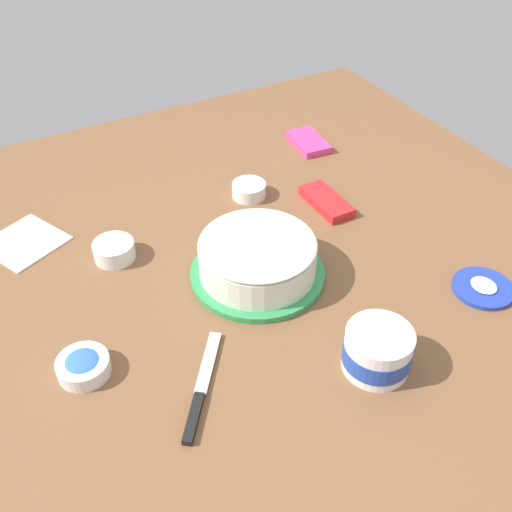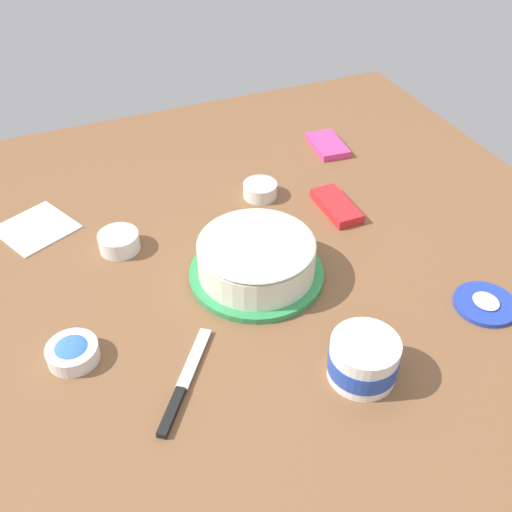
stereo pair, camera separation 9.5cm
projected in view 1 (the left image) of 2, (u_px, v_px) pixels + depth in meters
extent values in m
plane|color=brown|center=(255.00, 265.00, 1.28)|extent=(1.54, 1.54, 0.00)
cylinder|color=#339351|center=(257.00, 273.00, 1.24)|extent=(0.28, 0.28, 0.01)
cylinder|color=pink|center=(257.00, 261.00, 1.22)|extent=(0.22, 0.22, 0.05)
cylinder|color=white|center=(257.00, 259.00, 1.22)|extent=(0.24, 0.24, 0.06)
ellipsoid|color=white|center=(258.00, 244.00, 1.19)|extent=(0.24, 0.24, 0.03)
cylinder|color=white|center=(378.00, 350.00, 1.04)|extent=(0.12, 0.12, 0.08)
cylinder|color=#2347B2|center=(377.00, 352.00, 1.04)|extent=(0.12, 0.12, 0.04)
cylinder|color=white|center=(380.00, 336.00, 1.02)|extent=(0.10, 0.10, 0.01)
cylinder|color=#233DAD|center=(483.00, 288.00, 1.21)|extent=(0.12, 0.12, 0.01)
ellipsoid|color=white|center=(484.00, 285.00, 1.21)|extent=(0.06, 0.05, 0.01)
cube|color=silver|center=(208.00, 362.00, 1.06)|extent=(0.13, 0.10, 0.00)
cube|color=black|center=(193.00, 418.00, 0.98)|extent=(0.09, 0.07, 0.01)
cylinder|color=white|center=(114.00, 250.00, 1.28)|extent=(0.09, 0.09, 0.04)
cylinder|color=pink|center=(114.00, 249.00, 1.28)|extent=(0.07, 0.07, 0.01)
ellipsoid|color=pink|center=(113.00, 247.00, 1.27)|extent=(0.06, 0.06, 0.02)
cylinder|color=white|center=(249.00, 190.00, 1.46)|extent=(0.08, 0.08, 0.04)
cylinder|color=#B251C6|center=(249.00, 190.00, 1.46)|extent=(0.07, 0.07, 0.01)
ellipsoid|color=#B251C6|center=(249.00, 187.00, 1.46)|extent=(0.06, 0.06, 0.02)
cylinder|color=white|center=(84.00, 367.00, 1.05)|extent=(0.09, 0.09, 0.03)
cylinder|color=blue|center=(83.00, 365.00, 1.04)|extent=(0.08, 0.08, 0.01)
ellipsoid|color=blue|center=(82.00, 362.00, 1.04)|extent=(0.07, 0.07, 0.02)
cube|color=red|center=(326.00, 201.00, 1.43)|extent=(0.15, 0.07, 0.02)
cube|color=#E53D8E|center=(308.00, 142.00, 1.66)|extent=(0.14, 0.09, 0.02)
cube|color=white|center=(24.00, 242.00, 1.33)|extent=(0.20, 0.20, 0.01)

